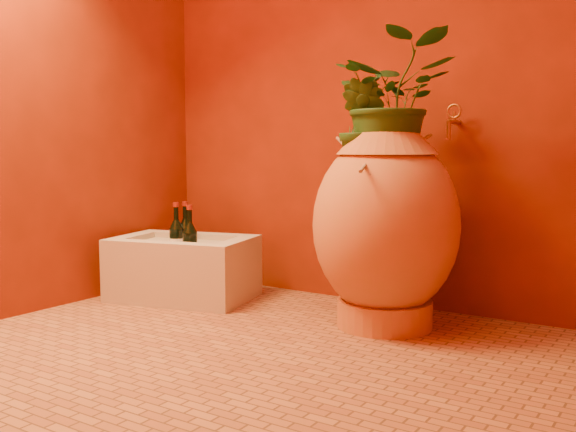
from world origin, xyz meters
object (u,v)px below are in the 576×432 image
Objects in this scene: stone_basin at (184,269)px; wine_bottle_b at (186,240)px; wall_tap at (453,120)px; wine_bottle_a at (177,241)px; amphora at (386,224)px; wine_bottle_c at (190,245)px.

wine_bottle_b is at bearing 125.12° from stone_basin.
wine_bottle_b is at bearing -166.93° from wall_tap.
stone_basin is 0.17m from wine_bottle_b.
amphora is at bearing 2.29° from wine_bottle_a.
wine_bottle_c is at bearing -173.22° from amphora.
wall_tap reaches higher than stone_basin.
stone_basin is 0.16m from wine_bottle_a.
amphora is at bearing 6.78° from wine_bottle_c.
wine_bottle_c is (0.14, -0.12, -0.00)m from wine_bottle_b.
wall_tap is (1.27, 0.39, 0.75)m from stone_basin.
stone_basin is at bearing -54.88° from wine_bottle_b.
amphora is 1.15× the size of stone_basin.
wine_bottle_b is 2.01× the size of wall_tap.
wine_bottle_a is at bearing 156.69° from stone_basin.
wine_bottle_a is 1.99× the size of wall_tap.
stone_basin is 0.16m from wine_bottle_c.
amphora is 2.83× the size of wine_bottle_b.
amphora is 1.14m from stone_basin.
wall_tap is (0.18, 0.31, 0.45)m from amphora.
wine_bottle_a is at bearing -165.09° from wall_tap.
amphora is 2.85× the size of wine_bottle_c.
amphora reaches higher than wine_bottle_a.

